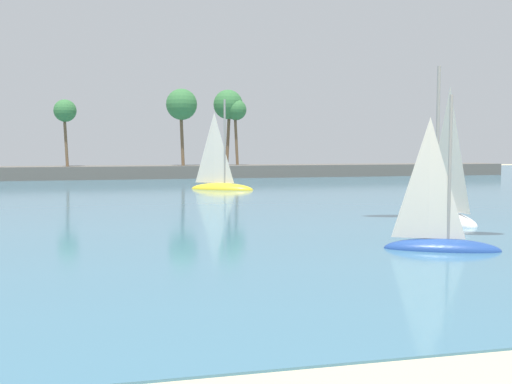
# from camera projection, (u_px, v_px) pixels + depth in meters

# --- Properties ---
(sea) EXTENTS (220.00, 112.95, 0.06)m
(sea) POSITION_uv_depth(u_px,v_px,m) (135.00, 186.00, 66.29)
(sea) COLOR teal
(sea) RESTS_ON ground
(palm_headland) EXTENTS (112.43, 6.58, 12.73)m
(palm_headland) POSITION_uv_depth(u_px,v_px,m) (113.00, 158.00, 81.56)
(palm_headland) COLOR #605B54
(palm_headland) RESTS_ON ground
(sailboat_near_shore) EXTENTS (6.77, 5.35, 9.78)m
(sailboat_near_shore) POSITION_uv_depth(u_px,v_px,m) (220.00, 181.00, 60.79)
(sailboat_near_shore) COLOR yellow
(sailboat_near_shore) RESTS_ON sea
(sailboat_mid_bay) EXTENTS (4.98, 3.33, 6.98)m
(sailboat_mid_bay) POSITION_uv_depth(u_px,v_px,m) (440.00, 235.00, 25.18)
(sailboat_mid_bay) COLOR #234793
(sailboat_mid_bay) RESTS_ON sea
(sailboat_toward_headland) EXTENTS (2.34, 6.81, 9.74)m
(sailboat_toward_headland) POSITION_uv_depth(u_px,v_px,m) (441.00, 206.00, 35.07)
(sailboat_toward_headland) COLOR white
(sailboat_toward_headland) RESTS_ON sea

